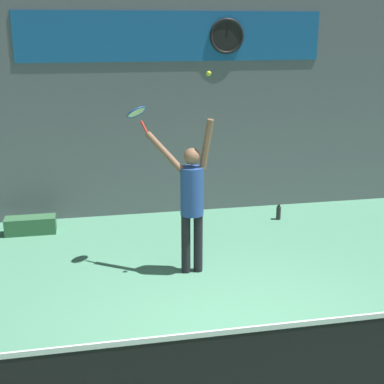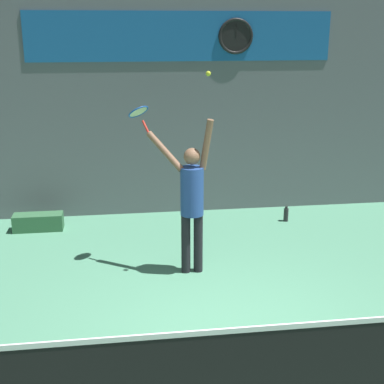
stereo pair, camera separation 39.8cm
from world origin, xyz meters
name	(u,v)px [view 2 (the right image)]	position (x,y,z in m)	size (l,w,h in m)	color
ground_plane	(232,347)	(0.00, 0.00, 0.00)	(18.00, 18.00, 0.00)	#4C8C6B
back_wall	(181,78)	(0.00, 4.64, 2.50)	(18.00, 0.10, 5.00)	slate
sponsor_banner	(181,36)	(0.00, 4.58, 3.22)	(5.35, 0.02, 0.84)	#195B9E
scoreboard_clock	(236,36)	(0.96, 4.56, 3.22)	(0.62, 0.06, 0.62)	black
court_net	(260,372)	(0.00, -1.14, 0.50)	(7.08, 0.07, 1.06)	#333333
tennis_player	(191,197)	(-0.18, 1.97, 1.13)	(0.91, 0.55, 2.21)	black
tennis_racket	(139,113)	(-0.85, 2.45, 2.23)	(0.40, 0.39, 0.38)	red
tennis_ball	(208,74)	(0.02, 1.83, 2.80)	(0.07, 0.07, 0.07)	#CCDB2D
water_bottle	(286,214)	(1.80, 3.80, 0.13)	(0.08, 0.08, 0.28)	#262628
equipment_bag	(38,222)	(-2.59, 3.95, 0.14)	(0.84, 0.31, 0.29)	#33663F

